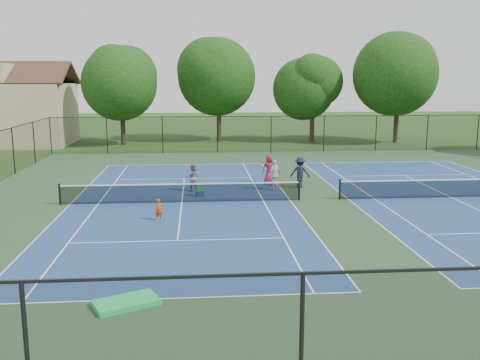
{
  "coord_description": "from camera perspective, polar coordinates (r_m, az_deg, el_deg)",
  "views": [
    {
      "loc": [
        -6.21,
        -26.2,
        6.16
      ],
      "look_at": [
        -4.15,
        -1.0,
        1.3
      ],
      "focal_mm": 40.0,
      "sensor_mm": 36.0,
      "label": 1
    }
  ],
  "objects": [
    {
      "name": "court_pad",
      "position": [
        27.62,
        8.46,
        -2.12
      ],
      "size": [
        36.0,
        36.0,
        0.01
      ],
      "primitive_type": "cube",
      "color": "#29492B",
      "rests_on": "ground"
    },
    {
      "name": "tennis_court_right",
      "position": [
        29.96,
        21.62,
        -1.57
      ],
      "size": [
        12.0,
        23.83,
        1.07
      ],
      "color": "navy",
      "rests_on": "ground"
    },
    {
      "name": "tree_back_a",
      "position": [
        50.66,
        -12.58,
        10.49
      ],
      "size": [
        6.8,
        6.8,
        9.15
      ],
      "color": "#2D2116",
      "rests_on": "ground"
    },
    {
      "name": "child_player",
      "position": [
        23.64,
        -8.65,
        -3.16
      ],
      "size": [
        0.39,
        0.31,
        0.95
      ],
      "primitive_type": "imported",
      "rotation": [
        0.0,
        0.0,
        0.25
      ],
      "color": "#D1480D",
      "rests_on": "ground"
    },
    {
      "name": "tree_back_d",
      "position": [
        53.76,
        16.6,
        11.14
      ],
      "size": [
        7.8,
        7.8,
        10.37
      ],
      "color": "#2D2116",
      "rests_on": "ground"
    },
    {
      "name": "instructor",
      "position": [
        29.42,
        -5.08,
        0.28
      ],
      "size": [
        0.83,
        0.69,
        1.54
      ],
      "primitive_type": "imported",
      "rotation": [
        0.0,
        0.0,
        3.0
      ],
      "color": "gray",
      "rests_on": "ground"
    },
    {
      "name": "tree_back_c",
      "position": [
        52.42,
        7.81,
        10.04
      ],
      "size": [
        6.0,
        6.0,
        8.4
      ],
      "color": "#2D2116",
      "rests_on": "ground"
    },
    {
      "name": "ball_crate",
      "position": [
        28.23,
        -4.3,
        -1.46
      ],
      "size": [
        0.46,
        0.38,
        0.28
      ],
      "primitive_type": "cube",
      "rotation": [
        0.0,
        0.0,
        0.29
      ],
      "color": "#16469A",
      "rests_on": "ground"
    },
    {
      "name": "ground",
      "position": [
        27.62,
        8.45,
        -2.13
      ],
      "size": [
        140.0,
        140.0,
        0.0
      ],
      "primitive_type": "plane",
      "color": "#234716",
      "rests_on": "ground"
    },
    {
      "name": "perimeter_fence",
      "position": [
        27.31,
        8.55,
        1.15
      ],
      "size": [
        36.08,
        36.08,
        3.02
      ],
      "color": "black",
      "rests_on": "ground"
    },
    {
      "name": "bystander_a",
      "position": [
        29.66,
        3.72,
        0.55
      ],
      "size": [
        1.02,
        0.99,
        1.71
      ],
      "primitive_type": "imported",
      "rotation": [
        0.0,
        0.0,
        3.89
      ],
      "color": "silver",
      "rests_on": "ground"
    },
    {
      "name": "green_tarp",
      "position": [
        15.35,
        -12.04,
        -12.68
      ],
      "size": [
        1.95,
        1.58,
        0.16
      ],
      "primitive_type": "cube",
      "rotation": [
        0.0,
        0.0,
        0.44
      ],
      "color": "#1BBE55",
      "rests_on": "ground"
    },
    {
      "name": "tree_back_b",
      "position": [
        52.25,
        -2.28,
        11.35
      ],
      "size": [
        7.6,
        7.6,
        10.03
      ],
      "color": "#2D2116",
      "rests_on": "ground"
    },
    {
      "name": "tennis_court_left",
      "position": [
        26.91,
        -6.23,
        -2.21
      ],
      "size": [
        12.0,
        23.83,
        1.07
      ],
      "color": "navy",
      "rests_on": "ground"
    },
    {
      "name": "ball_hopper",
      "position": [
        28.16,
        -4.31,
        -0.77
      ],
      "size": [
        0.38,
        0.32,
        0.41
      ],
      "primitive_type": "cube",
      "rotation": [
        0.0,
        0.0,
        0.16
      ],
      "color": "green",
      "rests_on": "ball_crate"
    },
    {
      "name": "bystander_c",
      "position": [
        31.49,
        3.15,
        1.17
      ],
      "size": [
        0.87,
        0.59,
        1.72
      ],
      "primitive_type": "imported",
      "rotation": [
        0.0,
        0.0,
        3.19
      ],
      "color": "maroon",
      "rests_on": "ground"
    },
    {
      "name": "clapboard_house",
      "position": [
        53.97,
        -22.95,
        6.77
      ],
      "size": [
        10.8,
        8.1,
        7.65
      ],
      "color": "tan",
      "rests_on": "ground"
    },
    {
      "name": "bystander_b",
      "position": [
        30.45,
        6.43,
        0.82
      ],
      "size": [
        1.27,
        0.95,
        1.75
      ],
      "primitive_type": "imported",
      "rotation": [
        0.0,
        0.0,
        2.85
      ],
      "color": "#181D35",
      "rests_on": "ground"
    }
  ]
}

